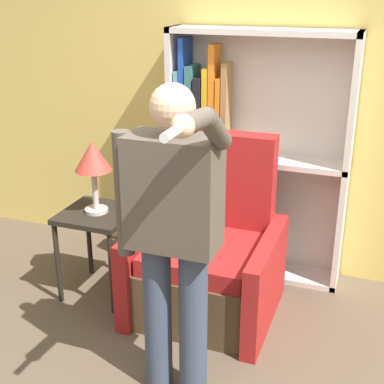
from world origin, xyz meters
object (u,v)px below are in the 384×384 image
armchair (209,259)px  person_standing (173,230)px  bookcase (233,162)px  side_table (98,226)px  table_lamp (93,160)px

armchair → person_standing: 1.06m
bookcase → armchair: bookcase is taller
bookcase → armchair: size_ratio=1.55×
armchair → side_table: size_ratio=1.86×
table_lamp → armchair: bearing=7.2°
bookcase → armchair: 0.80m
bookcase → person_standing: 1.49m
armchair → person_standing: person_standing is taller
person_standing → side_table: person_standing is taller
person_standing → bookcase: bearing=94.5°
armchair → side_table: armchair is taller
armchair → side_table: (-0.79, -0.10, 0.17)m
person_standing → table_lamp: (-0.88, 0.76, 0.03)m
armchair → bookcase: bearing=92.2°
side_table → armchair: bearing=7.2°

